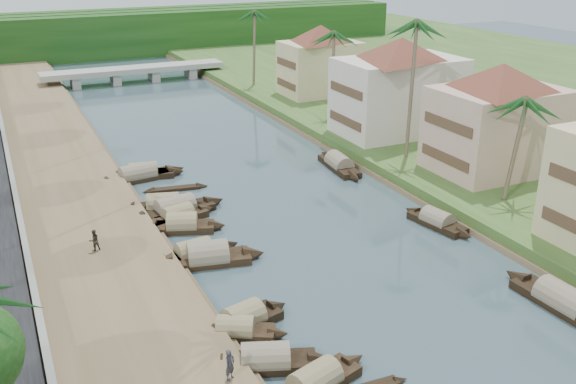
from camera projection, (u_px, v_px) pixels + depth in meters
name	position (u px, v px, depth m)	size (l,w,h in m)	color
ground	(394.00, 301.00, 39.82)	(220.00, 220.00, 0.00)	#34474E
left_bank	(79.00, 220.00, 50.20)	(10.00, 180.00, 0.80)	brown
right_bank	(441.00, 158.00, 63.94)	(16.00, 180.00, 1.20)	#2B4E1F
retaining_wall	(20.00, 219.00, 48.19)	(0.40, 180.00, 1.10)	slate
treeline	(101.00, 34.00, 122.54)	(120.00, 14.00, 8.00)	#10340E
bridge	(134.00, 71.00, 99.80)	(28.00, 4.00, 2.40)	gray
building_mid	(498.00, 117.00, 57.24)	(14.11, 14.11, 9.70)	tan
building_far	(399.00, 85.00, 68.54)	(15.59, 15.59, 10.20)	beige
building_distant	(320.00, 59.00, 85.96)	(12.62, 12.62, 9.20)	#D0B88B
sampan_2	(315.00, 383.00, 31.80)	(7.45, 3.56, 1.97)	black
sampan_3	(266.00, 361.00, 33.47)	(7.53, 4.13, 2.04)	black
sampan_4	(236.00, 331.00, 36.05)	(6.03, 4.10, 1.81)	black
sampan_5	(244.00, 320.00, 37.04)	(6.65, 3.15, 2.09)	black
sampan_6	(208.00, 258.00, 44.29)	(8.38, 3.47, 2.41)	black
sampan_7	(194.00, 253.00, 44.97)	(7.26, 2.22, 1.94)	black
sampan_8	(182.00, 226.00, 49.23)	(6.94, 3.89, 2.13)	black
sampan_9	(175.00, 210.00, 52.13)	(9.20, 3.08, 2.27)	black
sampan_10	(178.00, 217.00, 50.86)	(6.95, 3.07, 1.92)	black
sampan_11	(163.00, 206.00, 52.81)	(7.93, 3.79, 2.23)	black
sampan_12	(138.00, 176.00, 59.57)	(9.62, 2.88, 2.25)	black
sampan_13	(144.00, 174.00, 60.18)	(7.88, 3.06, 2.13)	black
sampan_14	(563.00, 303.00, 38.80)	(2.26, 9.65, 2.30)	black
sampan_15	(437.00, 221.00, 50.00)	(2.66, 7.16, 1.93)	black
sampan_16	(339.00, 165.00, 62.53)	(2.44, 9.13, 2.20)	black
canoe_2	(176.00, 189.00, 57.33)	(5.97, 1.78, 0.86)	black
palm_1	(519.00, 103.00, 49.33)	(3.20, 3.20, 9.68)	#6F5E4A
palm_2	(416.00, 26.00, 57.88)	(3.20, 3.20, 14.28)	#6F5E4A
palm_3	(334.00, 35.00, 73.61)	(3.20, 3.20, 11.22)	#6F5E4A
palm_7	(253.00, 14.00, 89.20)	(3.20, 3.20, 11.82)	#6F5E4A
tree_6	(431.00, 76.00, 71.41)	(4.28, 4.28, 7.43)	#4F3D2D
person_near	(230.00, 365.00, 31.20)	(0.61, 0.40, 1.66)	#2B2A33
person_far	(94.00, 240.00, 44.24)	(0.75, 0.58, 1.54)	#342F24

